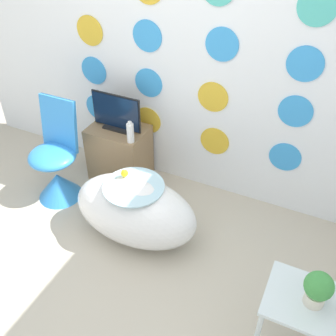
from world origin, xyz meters
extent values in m
plane|color=#BCB29E|center=(0.00, 0.00, 0.00)|extent=(12.00, 12.00, 0.00)
cube|color=white|center=(0.00, 1.63, 1.30)|extent=(4.38, 0.04, 2.60)
cylinder|color=#3899E5|center=(-0.86, 1.60, 0.55)|extent=(0.26, 0.01, 0.26)
cylinder|color=gold|center=(-0.32, 1.60, 0.55)|extent=(0.26, 0.01, 0.26)
cylinder|color=gold|center=(0.33, 1.60, 0.51)|extent=(0.26, 0.01, 0.26)
cylinder|color=#3899E5|center=(0.93, 1.60, 0.53)|extent=(0.26, 0.01, 0.26)
cylinder|color=#3899E5|center=(-0.86, 1.60, 0.93)|extent=(0.26, 0.01, 0.26)
cylinder|color=#3899E5|center=(-0.30, 1.60, 0.92)|extent=(0.26, 0.01, 0.26)
cylinder|color=gold|center=(0.28, 1.60, 0.92)|extent=(0.26, 0.01, 0.26)
cylinder|color=#3899E5|center=(0.93, 1.60, 0.95)|extent=(0.26, 0.01, 0.26)
cylinder|color=gold|center=(-0.85, 1.60, 1.29)|extent=(0.26, 0.01, 0.26)
cylinder|color=#3899E5|center=(-0.30, 1.60, 1.32)|extent=(0.26, 0.01, 0.26)
cylinder|color=#3899E5|center=(0.32, 1.60, 1.35)|extent=(0.26, 0.01, 0.26)
cylinder|color=#3899E5|center=(0.92, 1.60, 1.31)|extent=(0.26, 0.01, 0.26)
cylinder|color=#4CBFB2|center=(0.92, 1.60, 1.69)|extent=(0.26, 0.01, 0.26)
ellipsoid|color=white|center=(-0.01, 0.78, 0.26)|extent=(1.01, 0.56, 0.53)
cylinder|color=#B2DBEA|center=(-0.01, 0.78, 0.51)|extent=(0.46, 0.46, 0.01)
sphere|color=yellow|center=(-0.11, 0.83, 0.56)|extent=(0.06, 0.06, 0.06)
sphere|color=yellow|center=(-0.11, 0.82, 0.58)|extent=(0.04, 0.04, 0.04)
cone|color=orange|center=(-0.11, 0.80, 0.58)|extent=(0.02, 0.02, 0.02)
cone|color=#338CE0|center=(-0.87, 0.89, 0.12)|extent=(0.39, 0.39, 0.24)
ellipsoid|color=#338CE0|center=(-0.87, 0.89, 0.44)|extent=(0.41, 0.41, 0.14)
cube|color=#338CE0|center=(-0.87, 1.05, 0.67)|extent=(0.34, 0.10, 0.47)
cube|color=#8E704C|center=(-0.52, 1.39, 0.27)|extent=(0.52, 0.38, 0.53)
cube|color=white|center=(-0.52, 1.21, 0.36)|extent=(0.44, 0.01, 0.15)
cube|color=black|center=(-0.52, 1.39, 0.54)|extent=(0.25, 0.12, 0.02)
cube|color=black|center=(-0.52, 1.39, 0.70)|extent=(0.47, 0.01, 0.32)
cube|color=#0F1E38|center=(-0.52, 1.38, 0.70)|extent=(0.45, 0.01, 0.30)
cylinder|color=white|center=(-0.30, 1.26, 0.62)|extent=(0.06, 0.06, 0.17)
cylinder|color=white|center=(-0.30, 1.26, 0.71)|extent=(0.03, 0.03, 0.02)
cube|color=silver|center=(1.36, 0.38, 0.45)|extent=(0.52, 0.40, 0.02)
cylinder|color=silver|center=(1.12, 0.21, 0.22)|extent=(0.03, 0.03, 0.44)
cylinder|color=silver|center=(1.12, 0.56, 0.22)|extent=(0.03, 0.03, 0.44)
cylinder|color=beige|center=(1.36, 0.38, 0.51)|extent=(0.11, 0.11, 0.08)
sphere|color=#3D8E42|center=(1.36, 0.38, 0.61)|extent=(0.16, 0.16, 0.16)
camera|label=1|loc=(1.18, -1.11, 2.39)|focal=42.00mm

